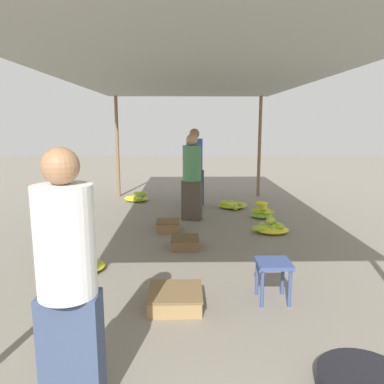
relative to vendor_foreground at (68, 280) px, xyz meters
name	(u,v)px	position (x,y,z in m)	size (l,w,h in m)	color
canopy_post_back_left	(117,147)	(-0.93, 7.05, 0.36)	(0.08, 0.08, 2.44)	olive
canopy_post_back_right	(259,147)	(2.54, 7.05, 0.36)	(0.08, 0.08, 2.44)	olive
canopy_tarp	(192,75)	(0.81, 3.29, 1.59)	(3.87, 7.91, 0.04)	#9EA399
vendor_foreground	(68,280)	(0.00, 0.00, 0.00)	(0.37, 0.36, 1.66)	#384766
stool	(273,269)	(1.60, 1.43, -0.52)	(0.34, 0.34, 0.42)	#384C84
basin_black	(365,384)	(1.91, 0.08, -0.79)	(0.63, 0.63, 0.14)	black
banana_pile_left_0	(80,265)	(-0.59, 2.27, -0.79)	(0.60, 0.52, 0.18)	#79B536
banana_pile_left_1	(137,198)	(-0.41, 6.44, -0.78)	(0.58, 0.54, 0.24)	#A4C62F
banana_pile_right_0	(271,228)	(2.14, 3.85, -0.78)	(0.65, 0.56, 0.25)	#C2D229
banana_pile_right_1	(263,212)	(2.21, 4.85, -0.74)	(0.47, 0.43, 0.32)	#B4CC2C
banana_pile_right_2	(233,205)	(1.74, 5.68, -0.80)	(0.64, 0.68, 0.17)	#AFCA2D
crate_near	(175,298)	(0.61, 1.32, -0.78)	(0.53, 0.53, 0.17)	#9E7A4C
crate_mid	(185,242)	(0.71, 3.10, -0.78)	(0.40, 0.40, 0.16)	brown
crate_far	(168,226)	(0.42, 3.97, -0.77)	(0.39, 0.39, 0.18)	olive
shopper_walking_mid	(194,166)	(0.92, 6.06, 0.01)	(0.46, 0.46, 1.68)	#384766
shopper_walking_far	(192,176)	(0.84, 4.72, -0.03)	(0.42, 0.42, 1.60)	#4C4238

